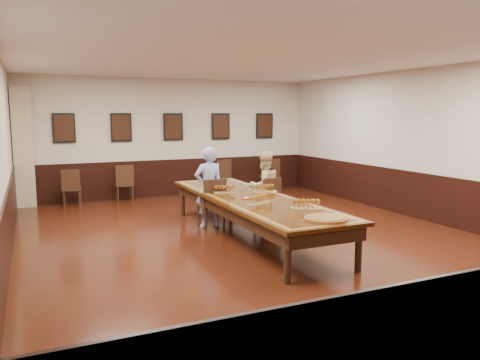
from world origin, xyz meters
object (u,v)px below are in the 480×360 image
spare_chair_b (124,183)px  person_man (209,187)px  chair_woman (267,199)px  spare_chair_c (221,176)px  chair_man (211,203)px  spare_chair_d (269,175)px  conference_table (251,205)px  person_woman (264,186)px  carved_platter (326,219)px  spare_chair_a (72,187)px

spare_chair_b → person_man: size_ratio=0.60×
chair_woman → spare_chair_c: size_ratio=0.97×
chair_man → chair_woman: (1.27, 0.07, -0.03)m
chair_man → chair_woman: size_ratio=1.07×
spare_chair_d → conference_table: (-2.71, -4.46, 0.13)m
spare_chair_b → spare_chair_c: 2.81m
spare_chair_c → person_woman: person_woman is taller
chair_woman → conference_table: 1.35m
chair_woman → spare_chair_d: 3.89m
person_man → spare_chair_d: bearing=-134.9°
person_woman → carved_platter: 3.32m
person_man → spare_chair_a: bearing=-58.0°
spare_chair_c → spare_chair_d: spare_chair_c is taller
chair_man → spare_chair_b: size_ratio=1.04×
chair_man → carved_platter: size_ratio=1.45×
spare_chair_a → carved_platter: 7.20m
spare_chair_d → carved_platter: (-2.55, -6.57, 0.29)m
chair_woman → spare_chair_d: bearing=-123.9°
spare_chair_a → spare_chair_d: size_ratio=0.96×
chair_man → spare_chair_b: chair_man is taller
spare_chair_b → person_woman: bearing=125.7°
spare_chair_b → conference_table: bearing=109.6°
spare_chair_c → carved_platter: spare_chair_c is taller
spare_chair_a → person_man: bearing=134.0°
spare_chair_b → conference_table: 4.79m
spare_chair_a → person_man: 4.12m
chair_woman → spare_chair_c: (0.49, 3.80, 0.01)m
spare_chair_b → person_man: 3.66m
chair_man → chair_woman: bearing=-179.0°
spare_chair_a → spare_chair_c: (4.07, 0.36, 0.02)m
chair_man → carved_platter: chair_man is taller
spare_chair_d → carved_platter: size_ratio=1.39×
conference_table → spare_chair_d: bearing=58.7°
chair_man → person_man: person_man is taller
chair_woman → person_man: (-1.27, 0.04, 0.33)m
carved_platter → spare_chair_d: bearing=68.8°
chair_woman → chair_man: bearing=-2.3°
chair_woman → carved_platter: size_ratio=1.36×
spare_chair_b → carved_platter: (1.61, -6.68, 0.29)m
person_man → person_woman: (1.26, 0.06, -0.07)m
spare_chair_d → spare_chair_c: bearing=-26.5°
chair_woman → spare_chair_d: spare_chair_d is taller
spare_chair_b → person_man: person_man is taller
chair_man → spare_chair_d: chair_man is taller
person_woman → conference_table: size_ratio=0.29×
spare_chair_a → conference_table: 5.24m
chair_woman → spare_chair_a: 4.96m
conference_table → spare_chair_a: bearing=121.3°
spare_chair_d → person_man: 4.62m
conference_table → carved_platter: bearing=-85.7°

